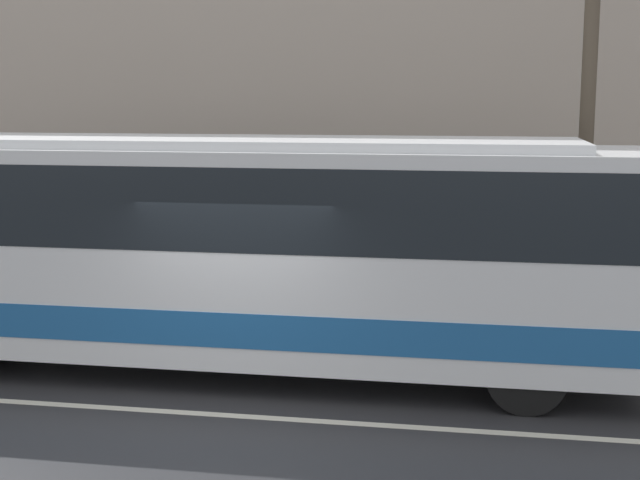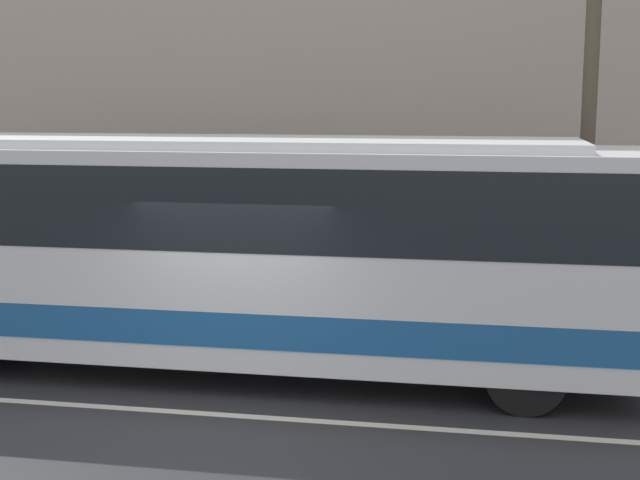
{
  "view_description": "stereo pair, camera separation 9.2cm",
  "coord_description": "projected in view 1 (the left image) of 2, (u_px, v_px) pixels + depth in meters",
  "views": [
    {
      "loc": [
        2.93,
        -9.87,
        3.81
      ],
      "look_at": [
        0.86,
        1.81,
        1.87
      ],
      "focal_mm": 50.0,
      "sensor_mm": 36.0,
      "label": 1
    },
    {
      "loc": [
        3.02,
        -9.86,
        3.81
      ],
      "look_at": [
        0.86,
        1.81,
        1.87
      ],
      "focal_mm": 50.0,
      "sensor_mm": 36.0,
      "label": 2
    }
  ],
  "objects": [
    {
      "name": "utility_pole_near",
      "position": [
        591.0,
        44.0,
        13.54
      ],
      "size": [
        0.23,
        0.23,
        8.9
      ],
      "color": "brown",
      "rests_on": "sidewalk"
    },
    {
      "name": "ground_plane",
      "position": [
        223.0,
        415.0,
        10.71
      ],
      "size": [
        60.0,
        60.0,
        0.0
      ],
      "primitive_type": "plane",
      "color": "#2D2D30"
    },
    {
      "name": "building_facade",
      "position": [
        324.0,
        30.0,
        16.8
      ],
      "size": [
        60.0,
        0.35,
        10.43
      ],
      "color": "#B7A899",
      "rests_on": "ground_plane"
    },
    {
      "name": "pedestrian_waiting",
      "position": [
        251.0,
        261.0,
        15.52
      ],
      "size": [
        0.36,
        0.36,
        1.75
      ],
      "color": "#333338",
      "rests_on": "sidewalk"
    },
    {
      "name": "sidewalk",
      "position": [
        308.0,
        306.0,
        16.03
      ],
      "size": [
        60.0,
        2.96,
        0.12
      ],
      "color": "#A09E99",
      "rests_on": "ground_plane"
    },
    {
      "name": "transit_bus",
      "position": [
        194.0,
        240.0,
        12.34
      ],
      "size": [
        12.22,
        2.54,
        3.24
      ],
      "color": "white",
      "rests_on": "ground_plane"
    },
    {
      "name": "lane_stripe",
      "position": [
        223.0,
        415.0,
        10.71
      ],
      "size": [
        54.0,
        0.14,
        0.01
      ],
      "color": "beige",
      "rests_on": "ground_plane"
    }
  ]
}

